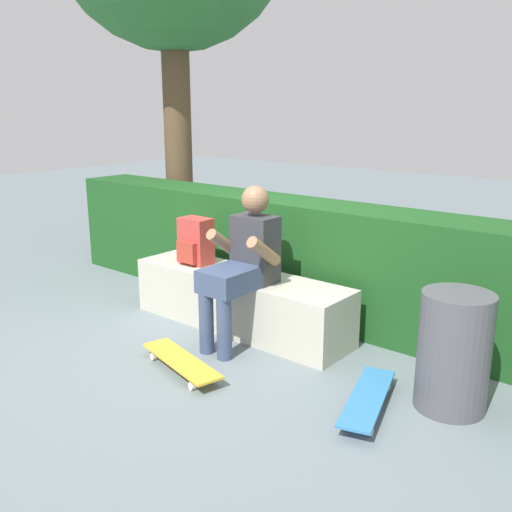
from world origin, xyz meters
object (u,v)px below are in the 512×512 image
bench_main (240,301)px  skateboard_near_person (181,361)px  skateboard_beside_bench (368,398)px  trash_bin (454,352)px  backpack_on_bench (195,242)px  person_skater (243,261)px

bench_main → skateboard_near_person: bearing=-75.6°
skateboard_beside_bench → trash_bin: bearing=42.9°
backpack_on_bench → skateboard_near_person: bearing=-50.3°
person_skater → backpack_on_bench: (-0.73, 0.21, -0.00)m
person_skater → skateboard_near_person: person_skater is taller
backpack_on_bench → trash_bin: backpack_on_bench is taller
trash_bin → skateboard_beside_bench: bearing=-137.1°
bench_main → skateboard_beside_bench: bearing=-18.9°
skateboard_beside_bench → trash_bin: size_ratio=1.12×
skateboard_near_person → skateboard_beside_bench: bearing=16.4°
bench_main → person_skater: (0.23, -0.22, 0.43)m
trash_bin → skateboard_near_person: bearing=-156.3°
skateboard_beside_bench → bench_main: bearing=161.1°
bench_main → backpack_on_bench: 0.65m
backpack_on_bench → trash_bin: bearing=-3.7°
bench_main → person_skater: size_ratio=1.62×
bench_main → skateboard_beside_bench: 1.57m
skateboard_beside_bench → backpack_on_bench: size_ratio=2.06×
person_skater → bench_main: bearing=136.1°
backpack_on_bench → bench_main: bearing=1.1°
skateboard_beside_bench → trash_bin: 0.59m
bench_main → trash_bin: trash_bin is taller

